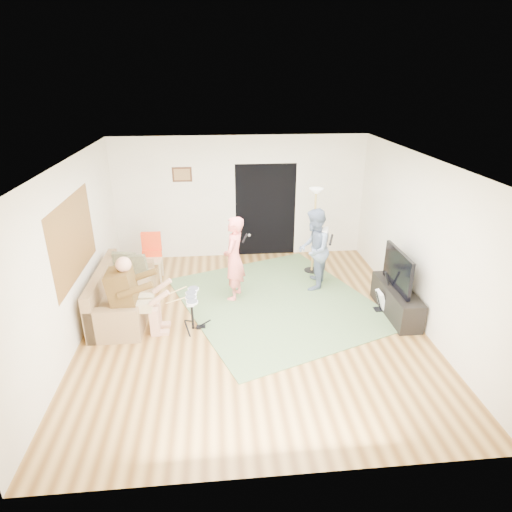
{
  "coord_description": "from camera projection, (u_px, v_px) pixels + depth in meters",
  "views": [
    {
      "loc": [
        -0.54,
        -6.17,
        3.86
      ],
      "look_at": [
        0.08,
        0.3,
        1.1
      ],
      "focal_mm": 30.0,
      "sensor_mm": 36.0,
      "label": 1
    }
  ],
  "objects": [
    {
      "name": "guitarist",
      "position": [
        314.0,
        249.0,
        8.13
      ],
      "size": [
        0.82,
        0.92,
        1.58
      ],
      "primitive_type": "imported",
      "rotation": [
        0.0,
        0.0,
        -1.9
      ],
      "color": "slate",
      "rests_on": "floor"
    },
    {
      "name": "dining_chair",
      "position": [
        152.0,
        263.0,
        8.64
      ],
      "size": [
        0.41,
        0.43,
        0.96
      ],
      "rotation": [
        0.0,
        0.0,
        -0.0
      ],
      "color": "tan",
      "rests_on": "floor"
    },
    {
      "name": "walls",
      "position": [
        253.0,
        249.0,
        6.68
      ],
      "size": [
        5.5,
        6.0,
        2.7
      ],
      "primitive_type": null,
      "color": "#EDE4CD",
      "rests_on": "floor"
    },
    {
      "name": "guitar_spare",
      "position": [
        381.0,
        300.0,
        7.51
      ],
      "size": [
        0.27,
        0.24,
        0.76
      ],
      "color": "black",
      "rests_on": "floor"
    },
    {
      "name": "ceiling",
      "position": [
        253.0,
        162.0,
        6.15
      ],
      "size": [
        6.0,
        6.0,
        0.0
      ],
      "primitive_type": "plane",
      "rotation": [
        3.14,
        0.0,
        0.0
      ],
      "color": "white",
      "rests_on": "walls"
    },
    {
      "name": "drummer",
      "position": [
        136.0,
        304.0,
        6.78
      ],
      "size": [
        0.86,
        0.48,
        1.32
      ],
      "color": "#563C18",
      "rests_on": "sofa"
    },
    {
      "name": "drum_kit",
      "position": [
        192.0,
        314.0,
        6.94
      ],
      "size": [
        0.35,
        0.63,
        0.64
      ],
      "color": "black",
      "rests_on": "floor"
    },
    {
      "name": "microphone",
      "position": [
        245.0,
        238.0,
        7.6
      ],
      "size": [
        0.06,
        0.06,
        0.24
      ],
      "primitive_type": null,
      "color": "black",
      "rests_on": "singer"
    },
    {
      "name": "tv_cabinet",
      "position": [
        396.0,
        301.0,
        7.4
      ],
      "size": [
        0.4,
        1.4,
        0.5
      ],
      "primitive_type": "cube",
      "color": "black",
      "rests_on": "floor"
    },
    {
      "name": "sofa",
      "position": [
        119.0,
        299.0,
        7.43
      ],
      "size": [
        0.83,
        2.01,
        0.81
      ],
      "color": "olive",
      "rests_on": "floor"
    },
    {
      "name": "television",
      "position": [
        398.0,
        269.0,
        7.16
      ],
      "size": [
        0.06,
        1.04,
        0.66
      ],
      "primitive_type": "cube",
      "color": "black",
      "rests_on": "tv_cabinet"
    },
    {
      "name": "floor",
      "position": [
        253.0,
        323.0,
        7.21
      ],
      "size": [
        6.0,
        6.0,
        0.0
      ],
      "primitive_type": "plane",
      "color": "brown",
      "rests_on": "ground"
    },
    {
      "name": "window_blinds",
      "position": [
        73.0,
        238.0,
        6.55
      ],
      "size": [
        0.0,
        2.05,
        2.05
      ],
      "primitive_type": "plane",
      "rotation": [
        1.57,
        0.0,
        1.57
      ],
      "color": "brown",
      "rests_on": "walls"
    },
    {
      "name": "doorway",
      "position": [
        266.0,
        211.0,
        9.58
      ],
      "size": [
        2.1,
        0.0,
        2.1
      ],
      "primitive_type": "plane",
      "rotation": [
        1.57,
        0.0,
        0.0
      ],
      "color": "black",
      "rests_on": "walls"
    },
    {
      "name": "area_rug",
      "position": [
        277.0,
        301.0,
        7.87
      ],
      "size": [
        4.2,
        4.45,
        0.02
      ],
      "primitive_type": "cube",
      "rotation": [
        0.0,
        0.0,
        0.36
      ],
      "color": "#506C41",
      "rests_on": "floor"
    },
    {
      "name": "torchiere_lamp",
      "position": [
        315.0,
        216.0,
        8.62
      ],
      "size": [
        0.32,
        0.32,
        1.79
      ],
      "color": "black",
      "rests_on": "floor"
    },
    {
      "name": "picture_frame",
      "position": [
        182.0,
        174.0,
        9.09
      ],
      "size": [
        0.42,
        0.03,
        0.32
      ],
      "primitive_type": "cube",
      "color": "#3F2314",
      "rests_on": "walls"
    },
    {
      "name": "singer",
      "position": [
        234.0,
        259.0,
        7.73
      ],
      "size": [
        0.54,
        0.67,
        1.58
      ],
      "primitive_type": "imported",
      "rotation": [
        0.0,
        0.0,
        -1.9
      ],
      "color": "#FF756E",
      "rests_on": "floor"
    },
    {
      "name": "guitar_held",
      "position": [
        325.0,
        235.0,
        8.04
      ],
      "size": [
        0.31,
        0.61,
        0.26
      ],
      "primitive_type": null,
      "rotation": [
        0.0,
        0.0,
        -0.34
      ],
      "color": "silver",
      "rests_on": "guitarist"
    }
  ]
}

